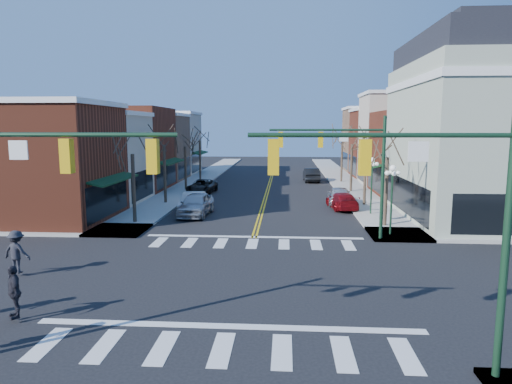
% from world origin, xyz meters
% --- Properties ---
extents(ground, '(160.00, 160.00, 0.00)m').
position_xyz_m(ground, '(0.00, 0.00, 0.00)').
color(ground, black).
rests_on(ground, ground).
extents(sidewalk_left, '(3.50, 70.00, 0.15)m').
position_xyz_m(sidewalk_left, '(-8.75, 20.00, 0.07)').
color(sidewalk_left, '#9E9B93').
rests_on(sidewalk_left, ground).
extents(sidewalk_right, '(3.50, 70.00, 0.15)m').
position_xyz_m(sidewalk_right, '(8.75, 20.00, 0.07)').
color(sidewalk_right, '#9E9B93').
rests_on(sidewalk_right, ground).
extents(bldg_left_brick_a, '(10.00, 8.50, 8.00)m').
position_xyz_m(bldg_left_brick_a, '(-15.50, 11.75, 4.00)').
color(bldg_left_brick_a, maroon).
rests_on(bldg_left_brick_a, ground).
extents(bldg_left_stucco_a, '(10.00, 7.00, 7.50)m').
position_xyz_m(bldg_left_stucco_a, '(-15.50, 19.50, 3.75)').
color(bldg_left_stucco_a, '#B9AC99').
rests_on(bldg_left_stucco_a, ground).
extents(bldg_left_brick_b, '(10.00, 9.00, 8.50)m').
position_xyz_m(bldg_left_brick_b, '(-15.50, 27.50, 4.25)').
color(bldg_left_brick_b, maroon).
rests_on(bldg_left_brick_b, ground).
extents(bldg_left_tan, '(10.00, 7.50, 7.80)m').
position_xyz_m(bldg_left_tan, '(-15.50, 35.75, 3.90)').
color(bldg_left_tan, '#906A4F').
rests_on(bldg_left_tan, ground).
extents(bldg_left_stucco_b, '(10.00, 8.00, 8.20)m').
position_xyz_m(bldg_left_stucco_b, '(-15.50, 43.50, 4.10)').
color(bldg_left_stucco_b, '#B9AC99').
rests_on(bldg_left_stucco_b, ground).
extents(bldg_right_brick_a, '(10.00, 8.50, 8.00)m').
position_xyz_m(bldg_right_brick_a, '(15.50, 25.75, 4.00)').
color(bldg_right_brick_a, maroon).
rests_on(bldg_right_brick_a, ground).
extents(bldg_right_stucco, '(10.00, 7.00, 10.00)m').
position_xyz_m(bldg_right_stucco, '(15.50, 33.50, 5.00)').
color(bldg_right_stucco, '#B9AC99').
rests_on(bldg_right_stucco, ground).
extents(bldg_right_brick_b, '(10.00, 8.00, 8.50)m').
position_xyz_m(bldg_right_brick_b, '(15.50, 41.00, 4.25)').
color(bldg_right_brick_b, maroon).
rests_on(bldg_right_brick_b, ground).
extents(bldg_right_tan, '(10.00, 8.00, 9.00)m').
position_xyz_m(bldg_right_tan, '(15.50, 49.00, 4.50)').
color(bldg_right_tan, '#906A4F').
rests_on(bldg_right_tan, ground).
extents(victorian_corner, '(12.25, 14.25, 13.30)m').
position_xyz_m(victorian_corner, '(16.50, 14.50, 6.66)').
color(victorian_corner, '#A0AB94').
rests_on(victorian_corner, ground).
extents(traffic_mast_near_left, '(6.60, 0.28, 7.20)m').
position_xyz_m(traffic_mast_near_left, '(-5.55, -7.40, 4.71)').
color(traffic_mast_near_left, '#14331E').
rests_on(traffic_mast_near_left, ground).
extents(traffic_mast_near_right, '(6.60, 0.28, 7.20)m').
position_xyz_m(traffic_mast_near_right, '(5.55, -7.40, 4.71)').
color(traffic_mast_near_right, '#14331E').
rests_on(traffic_mast_near_right, ground).
extents(traffic_mast_far_right, '(6.60, 0.28, 7.20)m').
position_xyz_m(traffic_mast_far_right, '(5.55, 7.40, 4.71)').
color(traffic_mast_far_right, '#14331E').
rests_on(traffic_mast_far_right, ground).
extents(lamppost_corner, '(0.36, 0.36, 4.33)m').
position_xyz_m(lamppost_corner, '(8.20, 8.50, 2.96)').
color(lamppost_corner, '#14331E').
rests_on(lamppost_corner, ground).
extents(lamppost_midblock, '(0.36, 0.36, 4.33)m').
position_xyz_m(lamppost_midblock, '(8.20, 15.00, 2.96)').
color(lamppost_midblock, '#14331E').
rests_on(lamppost_midblock, ground).
extents(tree_left_a, '(0.24, 0.24, 4.76)m').
position_xyz_m(tree_left_a, '(-8.40, 11.00, 2.38)').
color(tree_left_a, '#382B21').
rests_on(tree_left_a, ground).
extents(tree_left_b, '(0.24, 0.24, 5.04)m').
position_xyz_m(tree_left_b, '(-8.40, 19.00, 2.52)').
color(tree_left_b, '#382B21').
rests_on(tree_left_b, ground).
extents(tree_left_c, '(0.24, 0.24, 4.55)m').
position_xyz_m(tree_left_c, '(-8.40, 27.00, 2.27)').
color(tree_left_c, '#382B21').
rests_on(tree_left_c, ground).
extents(tree_left_d, '(0.24, 0.24, 4.90)m').
position_xyz_m(tree_left_d, '(-8.40, 35.00, 2.45)').
color(tree_left_d, '#382B21').
rests_on(tree_left_d, ground).
extents(tree_right_a, '(0.24, 0.24, 4.62)m').
position_xyz_m(tree_right_a, '(8.40, 11.00, 2.31)').
color(tree_right_a, '#382B21').
rests_on(tree_right_a, ground).
extents(tree_right_b, '(0.24, 0.24, 5.18)m').
position_xyz_m(tree_right_b, '(8.40, 19.00, 2.59)').
color(tree_right_b, '#382B21').
rests_on(tree_right_b, ground).
extents(tree_right_c, '(0.24, 0.24, 4.83)m').
position_xyz_m(tree_right_c, '(8.40, 27.00, 2.42)').
color(tree_right_c, '#382B21').
rests_on(tree_right_c, ground).
extents(tree_right_d, '(0.24, 0.24, 4.97)m').
position_xyz_m(tree_right_d, '(8.40, 35.00, 2.48)').
color(tree_right_d, '#382B21').
rests_on(tree_right_d, ground).
extents(car_left_near, '(2.28, 5.09, 1.70)m').
position_xyz_m(car_left_near, '(-4.80, 14.14, 0.85)').
color(car_left_near, '#ABACB0').
rests_on(car_left_near, ground).
extents(car_left_mid, '(1.66, 4.52, 1.48)m').
position_xyz_m(car_left_mid, '(-5.37, 15.82, 0.74)').
color(car_left_mid, white).
rests_on(car_left_mid, ground).
extents(car_left_far, '(2.61, 5.06, 1.37)m').
position_xyz_m(car_left_far, '(-6.40, 25.38, 0.68)').
color(car_left_far, black).
rests_on(car_left_far, ground).
extents(car_right_near, '(2.44, 4.83, 1.34)m').
position_xyz_m(car_right_near, '(6.40, 17.58, 0.67)').
color(car_right_near, maroon).
rests_on(car_right_near, ground).
extents(car_right_mid, '(2.10, 4.75, 1.59)m').
position_xyz_m(car_right_mid, '(6.40, 19.62, 0.79)').
color(car_right_mid, '#B5B6BA').
rests_on(car_right_mid, ground).
extents(car_right_far, '(1.90, 5.01, 1.63)m').
position_xyz_m(car_right_far, '(4.92, 35.90, 0.82)').
color(car_right_far, black).
rests_on(car_right_far, ground).
extents(pedestrian_dark_a, '(1.02, 1.12, 1.83)m').
position_xyz_m(pedestrian_dark_a, '(-7.30, -4.68, 1.07)').
color(pedestrian_dark_a, black).
rests_on(pedestrian_dark_a, sidewalk_left).
extents(pedestrian_dark_b, '(1.33, 0.88, 1.92)m').
position_xyz_m(pedestrian_dark_b, '(-10.00, -0.08, 1.11)').
color(pedestrian_dark_b, black).
rests_on(pedestrian_dark_b, sidewalk_left).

